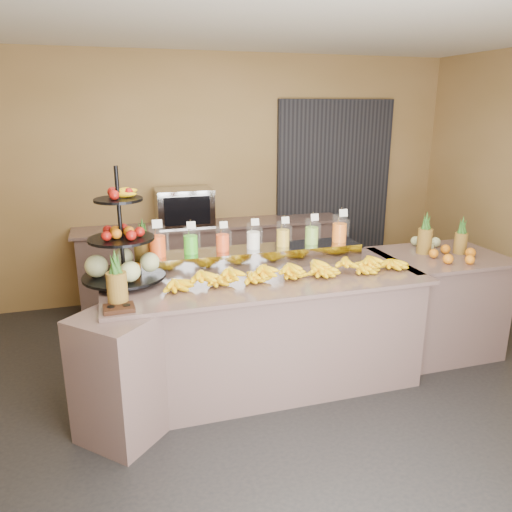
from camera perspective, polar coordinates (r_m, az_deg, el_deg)
name	(u,v)px	position (r m, az deg, el deg)	size (l,w,h in m)	color
ground	(276,400)	(4.08, 2.24, -16.09)	(6.00, 6.00, 0.00)	black
room_envelope	(269,148)	(4.25, 1.47, 12.21)	(6.04, 5.02, 2.82)	olive
buffet_counter	(252,334)	(4.03, -0.46, -8.87)	(2.75, 1.25, 0.93)	gray
right_counter	(436,303)	(4.93, 19.85, -5.04)	(1.08, 0.88, 0.93)	gray
back_ledge	(214,262)	(5.87, -4.84, -0.65)	(3.10, 0.55, 0.93)	gray
pitcher_tray	(253,257)	(4.16, -0.31, -0.12)	(1.85, 0.30, 0.15)	gray
juice_pitcher_orange_a	(158,243)	(3.96, -11.19, 1.46)	(0.13, 0.14, 0.32)	silver
juice_pitcher_green	(191,242)	(4.00, -7.48, 1.60)	(0.12, 0.12, 0.28)	silver
juice_pitcher_orange_b	(223,240)	(4.05, -3.85, 1.81)	(0.11, 0.11, 0.27)	silver
juice_pitcher_milk	(253,238)	(4.11, -0.31, 2.11)	(0.11, 0.12, 0.27)	silver
juice_pitcher_lemon	(283,235)	(4.19, 3.10, 2.36)	(0.11, 0.12, 0.27)	silver
juice_pitcher_lime	(312,233)	(4.28, 6.38, 2.64)	(0.12, 0.12, 0.28)	silver
juice_pitcher_orange_c	(339,230)	(4.39, 9.52, 2.96)	(0.13, 0.13, 0.31)	silver
banana_heap	(290,267)	(3.89, 3.89, -1.32)	(1.98, 0.18, 0.16)	yellow
fruit_stand	(128,253)	(3.85, -14.40, 0.29)	(0.76, 0.76, 0.87)	black
condiment_caddy	(119,308)	(3.39, -15.39, -5.78)	(0.20, 0.15, 0.03)	black
pineapple_left_a	(117,285)	(3.44, -15.61, -3.19)	(0.14, 0.14, 0.39)	brown
pineapple_left_b	(144,251)	(4.09, -12.70, 0.53)	(0.15, 0.15, 0.44)	brown
right_fruit_pile	(447,248)	(4.74, 21.00, 0.82)	(0.43, 0.41, 0.23)	brown
oven_warmer	(184,207)	(5.65, -8.22, 5.57)	(0.62, 0.43, 0.41)	gray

